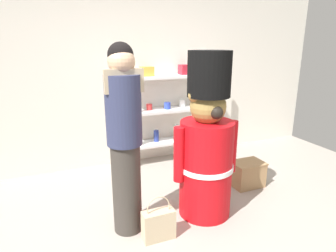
# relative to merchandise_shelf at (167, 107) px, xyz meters

# --- Properties ---
(ground_plane) EXTENTS (6.40, 6.40, 0.00)m
(ground_plane) POSITION_rel_merchandise_shelf_xyz_m (-0.51, -1.98, -0.83)
(ground_plane) COLOR #9E9389
(back_wall) EXTENTS (6.40, 0.12, 2.60)m
(back_wall) POSITION_rel_merchandise_shelf_xyz_m (-0.51, 0.22, 0.47)
(back_wall) COLOR silver
(back_wall) RESTS_ON ground_plane
(merchandise_shelf) EXTENTS (1.39, 0.35, 1.64)m
(merchandise_shelf) POSITION_rel_merchandise_shelf_xyz_m (0.00, 0.00, 0.00)
(merchandise_shelf) COLOR white
(merchandise_shelf) RESTS_ON ground_plane
(teddy_bear_guard) EXTENTS (0.71, 0.56, 1.68)m
(teddy_bear_guard) POSITION_rel_merchandise_shelf_xyz_m (-0.19, -1.50, -0.09)
(teddy_bear_guard) COLOR red
(teddy_bear_guard) RESTS_ON ground_plane
(person_shopper) EXTENTS (0.33, 0.32, 1.76)m
(person_shopper) POSITION_rel_merchandise_shelf_xyz_m (-1.02, -1.47, 0.11)
(person_shopper) COLOR #38332D
(person_shopper) RESTS_ON ground_plane
(shopping_bag) EXTENTS (0.30, 0.13, 0.43)m
(shopping_bag) POSITION_rel_merchandise_shelf_xyz_m (-0.80, -1.73, -0.68)
(shopping_bag) COLOR #C1AD89
(shopping_bag) RESTS_ON ground_plane
(display_crate) EXTENTS (0.40, 0.29, 0.32)m
(display_crate) POSITION_rel_merchandise_shelf_xyz_m (0.60, -1.18, -0.67)
(display_crate) COLOR #9E7A51
(display_crate) RESTS_ON ground_plane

